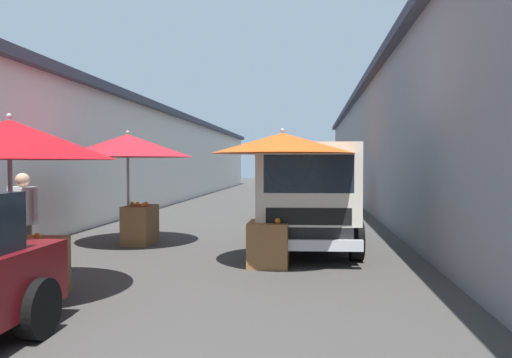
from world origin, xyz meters
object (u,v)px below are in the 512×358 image
object	(u,v)px
delivery_truck	(306,199)
vendor_by_crates	(23,216)
fruit_stall_mid_lane	(304,164)
fruit_stall_near_left	(280,161)
fruit_stall_far_right	(12,155)
fruit_stall_far_left	(129,154)

from	to	relation	value
delivery_truck	vendor_by_crates	xyz separation A→B (m)	(-2.31, 4.35, -0.14)
fruit_stall_mid_lane	delivery_truck	xyz separation A→B (m)	(-7.10, -0.13, -0.67)
fruit_stall_near_left	vendor_by_crates	world-z (taller)	fruit_stall_near_left
delivery_truck	fruit_stall_far_right	bearing A→B (deg)	135.96
fruit_stall_far_right	delivery_truck	xyz separation A→B (m)	(3.74, -3.61, -0.78)
fruit_stall_mid_lane	delivery_truck	world-z (taller)	fruit_stall_mid_lane
fruit_stall_mid_lane	fruit_stall_near_left	xyz separation A→B (m)	(-8.41, 0.28, 0.05)
fruit_stall_near_left	fruit_stall_far_right	xyz separation A→B (m)	(-2.42, 3.20, 0.06)
fruit_stall_far_left	fruit_stall_mid_lane	size ratio (longest dim) A/B	1.01
fruit_stall_far_right	delivery_truck	bearing A→B (deg)	-44.04
delivery_truck	fruit_stall_mid_lane	bearing A→B (deg)	1.08
fruit_stall_near_left	vendor_by_crates	bearing A→B (deg)	104.31
fruit_stall_far_left	fruit_stall_far_right	world-z (taller)	fruit_stall_far_left
fruit_stall_far_right	fruit_stall_near_left	bearing A→B (deg)	-52.86
fruit_stall_far_left	vendor_by_crates	xyz separation A→B (m)	(-2.84, 0.64, -1.02)
fruit_stall_mid_lane	fruit_stall_far_right	world-z (taller)	fruit_stall_far_right
fruit_stall_near_left	vendor_by_crates	xyz separation A→B (m)	(-1.00, 3.94, -0.86)
fruit_stall_near_left	delivery_truck	world-z (taller)	fruit_stall_near_left
fruit_stall_far_left	vendor_by_crates	size ratio (longest dim) A/B	1.73
fruit_stall_far_left	delivery_truck	size ratio (longest dim) A/B	0.55
fruit_stall_far_left	vendor_by_crates	distance (m)	3.09
vendor_by_crates	fruit_stall_near_left	bearing A→B (deg)	-75.69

